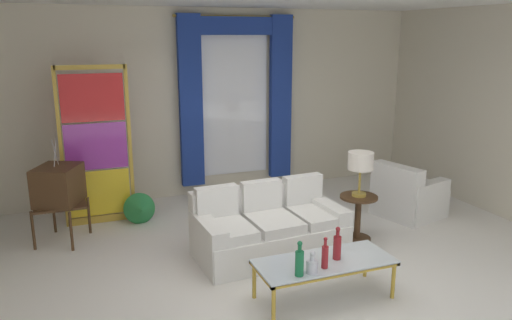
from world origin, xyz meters
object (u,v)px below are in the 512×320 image
(coffee_table, at_px, (324,264))
(table_lamp_brass, at_px, (361,163))
(bottle_amber_squat, at_px, (299,262))
(armchair_white, at_px, (407,197))
(vintage_tv, at_px, (58,187))
(round_side_table, at_px, (358,214))
(bottle_ruby_flask, at_px, (337,246))
(bottle_crystal_tall, at_px, (325,256))
(couch_white_long, at_px, (267,229))
(peacock_figurine, at_px, (140,210))
(stained_glass_divider, at_px, (96,149))
(bottle_blue_decanter, at_px, (312,265))

(coffee_table, xyz_separation_m, table_lamp_brass, (1.11, 1.16, 0.65))
(bottle_amber_squat, height_order, armchair_white, armchair_white)
(vintage_tv, bearing_deg, round_side_table, -20.18)
(bottle_ruby_flask, bearing_deg, bottle_crystal_tall, -148.42)
(round_side_table, bearing_deg, bottle_crystal_tall, -132.61)
(bottle_amber_squat, distance_m, table_lamp_brass, 2.07)
(couch_white_long, xyz_separation_m, peacock_figurine, (-1.31, 1.46, -0.08))
(stained_glass_divider, xyz_separation_m, peacock_figurine, (0.50, -0.30, -0.84))
(coffee_table, relative_size, vintage_tv, 1.03)
(armchair_white, bearing_deg, coffee_table, -143.74)
(stained_glass_divider, distance_m, table_lamp_brass, 3.55)
(coffee_table, bearing_deg, bottle_blue_decanter, -141.07)
(bottle_blue_decanter, bearing_deg, coffee_table, 38.93)
(coffee_table, xyz_separation_m, vintage_tv, (-2.44, 2.46, 0.35))
(bottle_crystal_tall, distance_m, armchair_white, 2.96)
(bottle_ruby_flask, relative_size, armchair_white, 0.34)
(bottle_crystal_tall, bearing_deg, bottle_ruby_flask, 31.58)
(coffee_table, bearing_deg, table_lamp_brass, 46.03)
(coffee_table, distance_m, peacock_figurine, 3.04)
(couch_white_long, relative_size, bottle_blue_decanter, 8.06)
(bottle_amber_squat, bearing_deg, couch_white_long, 79.77)
(coffee_table, xyz_separation_m, stained_glass_divider, (-1.93, 2.98, 0.68))
(couch_white_long, bearing_deg, bottle_blue_decanter, -94.89)
(table_lamp_brass, bearing_deg, coffee_table, -133.97)
(bottle_blue_decanter, height_order, bottle_ruby_flask, bottle_ruby_flask)
(vintage_tv, bearing_deg, bottle_blue_decanter, -50.27)
(round_side_table, bearing_deg, coffee_table, -133.97)
(bottle_ruby_flask, xyz_separation_m, vintage_tv, (-2.58, 2.47, 0.18))
(couch_white_long, distance_m, bottle_ruby_flask, 1.28)
(vintage_tv, relative_size, peacock_figurine, 2.24)
(bottle_ruby_flask, relative_size, stained_glass_divider, 0.16)
(coffee_table, bearing_deg, bottle_crystal_tall, -118.81)
(bottle_blue_decanter, xyz_separation_m, stained_glass_divider, (-1.69, 3.17, 0.57))
(coffee_table, bearing_deg, stained_glass_divider, 122.92)
(bottle_blue_decanter, relative_size, table_lamp_brass, 0.39)
(couch_white_long, bearing_deg, stained_glass_divider, 135.79)
(couch_white_long, bearing_deg, table_lamp_brass, -2.94)
(coffee_table, xyz_separation_m, bottle_blue_decanter, (-0.24, -0.19, 0.11))
(bottle_crystal_tall, bearing_deg, coffee_table, 61.19)
(couch_white_long, height_order, stained_glass_divider, stained_glass_divider)
(round_side_table, distance_m, table_lamp_brass, 0.67)
(bottle_amber_squat, height_order, table_lamp_brass, table_lamp_brass)
(vintage_tv, xyz_separation_m, peacock_figurine, (1.02, 0.22, -0.51))
(coffee_table, relative_size, round_side_table, 2.32)
(coffee_table, bearing_deg, round_side_table, 46.03)
(couch_white_long, distance_m, table_lamp_brass, 1.43)
(couch_white_long, xyz_separation_m, stained_glass_divider, (-1.81, 1.76, 0.75))
(coffee_table, distance_m, vintage_tv, 3.49)
(bottle_blue_decanter, height_order, stained_glass_divider, stained_glass_divider)
(couch_white_long, xyz_separation_m, bottle_crystal_tall, (0.04, -1.36, 0.23))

